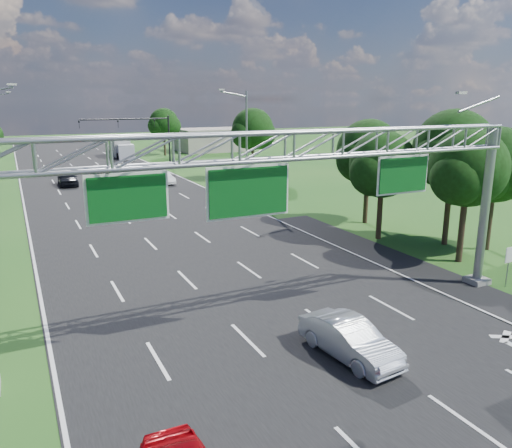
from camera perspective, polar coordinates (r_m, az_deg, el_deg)
ground at (r=37.14m, az=-10.63°, el=-0.55°), size 220.00×220.00×0.00m
road at (r=37.14m, az=-10.63°, el=-0.55°), size 18.00×180.00×0.02m
road_flare at (r=28.62m, az=19.14°, el=-5.53°), size 3.00×30.00×0.02m
sign_gantry at (r=19.48m, az=4.02°, el=7.17°), size 23.50×1.00×9.56m
regulatory_sign at (r=27.94m, az=26.97°, el=-3.53°), size 0.60×0.08×2.10m
traffic_signal at (r=71.86m, az=-12.68°, el=10.51°), size 12.21×0.24×7.00m
streetlight_r_mid at (r=49.42m, az=-1.29°, el=9.85°), size 2.97×0.22×10.16m
tree_cluster_right at (r=34.23m, az=19.22°, el=6.74°), size 9.91×14.60×8.68m
tree_verge_rd at (r=58.70m, az=-0.33°, el=10.57°), size 5.76×4.80×8.28m
tree_verge_re at (r=86.13m, az=-10.44°, el=11.17°), size 5.76×4.80×7.84m
building_right at (r=93.22m, az=-5.08°, el=9.58°), size 12.00×9.00×4.00m
silver_sedan at (r=18.99m, az=10.63°, el=-12.81°), size 1.97×4.45×1.42m
car_queue_b at (r=66.27m, az=-17.37°, el=5.91°), size 2.21×4.03×1.07m
car_queue_c at (r=58.69m, az=-20.74°, el=4.93°), size 1.97×4.79×1.62m
car_queue_d at (r=57.03m, az=-10.58°, el=5.22°), size 1.91×4.23×1.35m
box_truck at (r=85.25m, az=-15.17°, el=8.45°), size 2.85×8.83×3.31m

